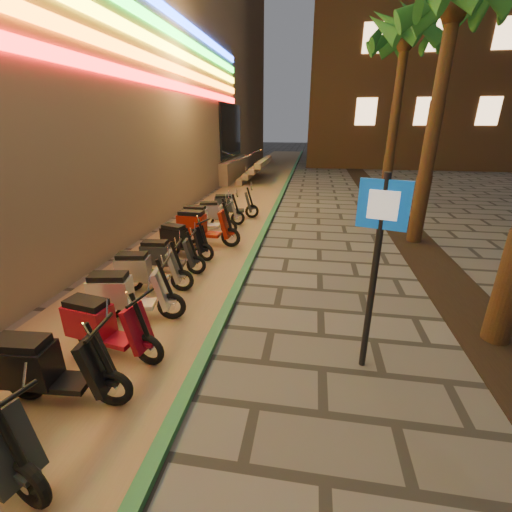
% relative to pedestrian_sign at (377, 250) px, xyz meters
% --- Properties ---
extents(ground, '(120.00, 120.00, 0.00)m').
position_rel_pedestrian_sign_xyz_m(ground, '(-1.40, -1.02, -1.78)').
color(ground, '#474442').
rests_on(ground, ground).
extents(parking_strip, '(3.40, 60.00, 0.01)m').
position_rel_pedestrian_sign_xyz_m(parking_strip, '(-4.00, 8.98, -1.78)').
color(parking_strip, '#8C7251').
rests_on(parking_strip, ground).
extents(green_curb, '(0.18, 60.00, 0.10)m').
position_rel_pedestrian_sign_xyz_m(green_curb, '(-2.30, 8.98, -1.73)').
color(green_curb, '#286B3E').
rests_on(green_curb, ground).
extents(planting_strip, '(1.20, 40.00, 0.02)m').
position_rel_pedestrian_sign_xyz_m(planting_strip, '(2.20, 3.98, -1.77)').
color(planting_strip, black).
rests_on(planting_strip, ground).
extents(apartment_block, '(18.00, 16.06, 25.00)m').
position_rel_pedestrian_sign_xyz_m(apartment_block, '(7.60, 30.98, 10.72)').
color(apartment_block, brown).
rests_on(apartment_block, ground).
extents(palm_c, '(2.97, 3.02, 6.91)m').
position_rel_pedestrian_sign_xyz_m(palm_c, '(2.20, 5.98, 3.95)').
color(palm_c, '#472D19').
rests_on(palm_c, ground).
extents(palm_d, '(2.97, 3.02, 7.16)m').
position_rel_pedestrian_sign_xyz_m(palm_d, '(2.20, 10.98, 4.16)').
color(palm_d, '#472D19').
rests_on(palm_d, ground).
extents(pedestrian_sign, '(0.59, 0.21, 2.75)m').
position_rel_pedestrian_sign_xyz_m(pedestrian_sign, '(0.00, 0.00, 0.00)').
color(pedestrian_sign, black).
rests_on(pedestrian_sign, ground).
extents(scooter_3, '(1.68, 0.59, 1.18)m').
position_rel_pedestrian_sign_xyz_m(scooter_3, '(-3.92, -1.35, -1.27)').
color(scooter_3, black).
rests_on(scooter_3, ground).
extents(scooter_4, '(1.62, 0.70, 1.14)m').
position_rel_pedestrian_sign_xyz_m(scooter_4, '(-3.80, -0.35, -1.29)').
color(scooter_4, black).
rests_on(scooter_4, ground).
extents(scooter_5, '(1.65, 0.71, 1.16)m').
position_rel_pedestrian_sign_xyz_m(scooter_5, '(-3.96, 0.60, -1.28)').
color(scooter_5, black).
rests_on(scooter_5, ground).
extents(scooter_6, '(1.56, 0.66, 1.09)m').
position_rel_pedestrian_sign_xyz_m(scooter_6, '(-4.13, 1.69, -1.31)').
color(scooter_6, black).
rests_on(scooter_6, ground).
extents(scooter_7, '(1.47, 0.56, 1.03)m').
position_rel_pedestrian_sign_xyz_m(scooter_7, '(-4.09, 2.60, -1.33)').
color(scooter_7, black).
rests_on(scooter_7, ground).
extents(scooter_8, '(1.52, 0.79, 1.08)m').
position_rel_pedestrian_sign_xyz_m(scooter_8, '(-4.12, 3.70, -1.31)').
color(scooter_8, black).
rests_on(scooter_8, ground).
extents(scooter_9, '(1.81, 0.63, 1.28)m').
position_rel_pedestrian_sign_xyz_m(scooter_9, '(-3.90, 4.67, -1.23)').
color(scooter_9, black).
rests_on(scooter_9, ground).
extents(scooter_10, '(1.66, 0.58, 1.17)m').
position_rel_pedestrian_sign_xyz_m(scooter_10, '(-4.12, 5.60, -1.27)').
color(scooter_10, black).
rests_on(scooter_10, ground).
extents(scooter_11, '(1.52, 0.79, 1.08)m').
position_rel_pedestrian_sign_xyz_m(scooter_11, '(-4.00, 6.62, -1.31)').
color(scooter_11, black).
rests_on(scooter_11, ground).
extents(scooter_12, '(1.61, 0.77, 1.14)m').
position_rel_pedestrian_sign_xyz_m(scooter_12, '(-3.73, 7.64, -1.29)').
color(scooter_12, black).
rests_on(scooter_12, ground).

